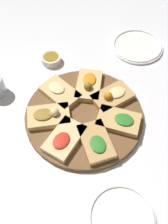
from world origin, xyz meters
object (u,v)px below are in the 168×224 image
plate_left (137,46)px  dipping_bowl (51,59)px  serving_board (84,116)px  plate_right (121,218)px

plate_left → dipping_bowl: bearing=-81.1°
dipping_bowl → plate_left: bearing=98.9°
serving_board → dipping_bowl: dipping_bowl is taller
plate_right → dipping_bowl: (-0.66, -0.19, 0.01)m
serving_board → dipping_bowl: size_ratio=5.17×
plate_right → dipping_bowl: size_ratio=2.40×
serving_board → plate_right: size_ratio=2.16×
serving_board → plate_left: (-0.36, 0.27, -0.00)m
dipping_bowl → plate_right: bearing=16.4°
plate_left → plate_right: (0.72, -0.19, 0.00)m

